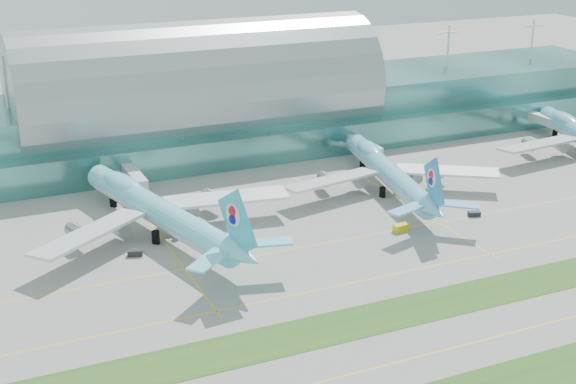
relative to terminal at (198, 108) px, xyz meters
name	(u,v)px	position (x,y,z in m)	size (l,w,h in m)	color
ground	(399,318)	(-0.01, -128.79, -14.23)	(700.00, 700.00, 0.00)	gray
terminal	(198,108)	(0.00, 0.00, 0.00)	(340.00, 69.10, 36.00)	#3D7A75
grass_strip_far	(393,314)	(-0.01, -126.79, -14.19)	(420.00, 12.00, 0.08)	#2D591E
taxiline_b	(438,352)	(-0.01, -142.79, -14.22)	(420.00, 0.35, 0.01)	yellow
taxiline_c	(356,282)	(-0.01, -110.79, -14.22)	(420.00, 0.35, 0.01)	yellow
taxiline_d	(313,245)	(-0.01, -88.79, -14.22)	(420.00, 0.35, 0.01)	yellow
airliner_b	(157,209)	(-32.85, -66.31, -7.29)	(69.96, 80.72, 22.50)	#6CD8EF
airliner_c	(388,171)	(36.73, -62.37, -7.94)	(64.13, 73.68, 20.39)	#6DC2F0
gse_c	(135,253)	(-41.37, -76.83, -13.50)	(3.51, 1.75, 1.46)	black
gse_d	(208,238)	(-22.45, -75.31, -13.49)	(3.19, 1.77, 1.48)	black
gse_e	(401,228)	(24.56, -89.79, -13.30)	(4.18, 2.03, 1.86)	#D7C00C
gse_f	(474,214)	(48.07, -88.89, -13.59)	(3.18, 1.77, 1.28)	black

